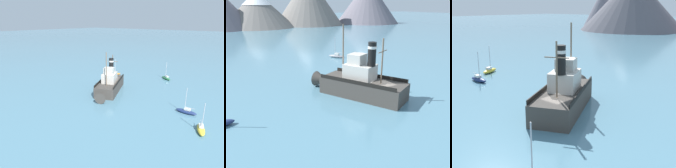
% 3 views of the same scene
% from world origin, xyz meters
% --- Properties ---
extents(ground_plane, '(600.00, 600.00, 0.00)m').
position_xyz_m(ground_plane, '(0.00, 0.00, 0.00)').
color(ground_plane, teal).
extents(mountain_ridge, '(192.17, 57.50, 29.99)m').
position_xyz_m(mountain_ridge, '(2.88, 116.27, 13.65)').
color(mountain_ridge, slate).
rests_on(mountain_ridge, ground).
extents(old_tugboat, '(9.38, 14.41, 9.90)m').
position_xyz_m(old_tugboat, '(-1.67, 3.19, 1.83)').
color(old_tugboat, '#423D38').
rests_on(old_tugboat, ground).
extents(sailboat_grey, '(3.05, 3.76, 4.90)m').
position_xyz_m(sailboat_grey, '(8.11, 26.74, 0.43)').
color(sailboat_grey, gray).
rests_on(sailboat_grey, ground).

